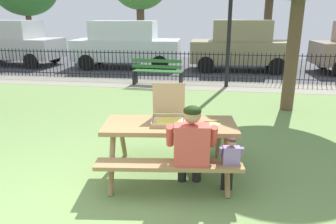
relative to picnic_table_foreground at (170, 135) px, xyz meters
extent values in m
cube|color=#71904F|center=(-1.05, 0.69, -0.61)|extent=(28.00, 12.10, 0.02)
cube|color=gray|center=(-1.05, 6.04, -0.60)|extent=(28.00, 1.40, 0.01)
cube|color=#424247|center=(-1.05, 9.93, -0.60)|extent=(28.00, 6.38, 0.01)
cube|color=#9A784B|center=(0.00, 0.00, 0.14)|extent=(1.88, 0.97, 0.06)
cube|color=#9A784B|center=(0.07, -0.60, -0.16)|extent=(1.82, 0.50, 0.05)
cube|color=#9A784B|center=(-0.07, 0.60, -0.16)|extent=(1.82, 0.50, 0.05)
cylinder|color=#9A784B|center=(-0.68, -0.50, -0.24)|extent=(0.12, 0.44, 0.74)
cylinder|color=#9A784B|center=(-0.78, 0.32, -0.24)|extent=(0.12, 0.44, 0.74)
cylinder|color=#9A784B|center=(0.78, -0.32, -0.24)|extent=(0.12, 0.44, 0.74)
cylinder|color=#9A784B|center=(0.68, 0.50, -0.24)|extent=(0.12, 0.44, 0.74)
cube|color=tan|center=(-0.03, 0.03, 0.18)|extent=(0.51, 0.51, 0.01)
cube|color=silver|center=(-0.03, 0.03, 0.19)|extent=(0.47, 0.47, 0.00)
cube|color=tan|center=(0.00, -0.19, 0.21)|extent=(0.45, 0.07, 0.04)
cube|color=tan|center=(-0.05, 0.25, 0.21)|extent=(0.45, 0.07, 0.04)
cube|color=tan|center=(-0.25, 0.00, 0.21)|extent=(0.07, 0.45, 0.04)
cube|color=tan|center=(0.19, 0.05, 0.21)|extent=(0.07, 0.45, 0.04)
cube|color=tan|center=(-0.06, 0.26, 0.46)|extent=(0.46, 0.11, 0.45)
cylinder|color=tan|center=(-0.03, 0.03, 0.19)|extent=(0.39, 0.39, 0.01)
cylinder|color=#E3CD4B|center=(-0.03, 0.03, 0.20)|extent=(0.36, 0.36, 0.00)
pyramid|color=#F1D467|center=(0.57, 0.07, 0.18)|extent=(0.21, 0.22, 0.01)
cube|color=tan|center=(0.55, 0.16, 0.18)|extent=(0.19, 0.07, 0.02)
cylinder|color=black|center=(0.19, -0.16, -0.38)|extent=(0.12, 0.12, 0.44)
cylinder|color=black|center=(0.22, -0.37, -0.13)|extent=(0.20, 0.44, 0.15)
cylinder|color=black|center=(0.39, -0.13, -0.38)|extent=(0.12, 0.12, 0.44)
cylinder|color=black|center=(0.42, -0.34, -0.13)|extent=(0.20, 0.44, 0.15)
cube|color=#CC4C3F|center=(0.34, -0.56, 0.10)|extent=(0.44, 0.27, 0.52)
cylinder|color=#CC4C3F|center=(0.08, -0.54, 0.21)|extent=(0.11, 0.22, 0.31)
cylinder|color=#CC4C3F|center=(0.59, -0.48, 0.21)|extent=(0.11, 0.22, 0.31)
sphere|color=tan|center=(0.34, -0.54, 0.48)|extent=(0.21, 0.21, 0.21)
ellipsoid|color=black|center=(0.34, -0.55, 0.53)|extent=(0.21, 0.20, 0.12)
cylinder|color=black|center=(0.74, -0.31, -0.38)|extent=(0.06, 0.06, 0.44)
cylinder|color=black|center=(0.76, -0.41, -0.14)|extent=(0.10, 0.21, 0.07)
cylinder|color=black|center=(0.84, -0.30, -0.38)|extent=(0.06, 0.06, 0.44)
cylinder|color=black|center=(0.85, -0.40, -0.14)|extent=(0.10, 0.21, 0.07)
cube|color=#8C72A5|center=(0.82, -0.51, -0.03)|extent=(0.21, 0.13, 0.25)
cylinder|color=#8C72A5|center=(0.69, -0.50, 0.02)|extent=(0.06, 0.10, 0.15)
cylinder|color=#8C72A5|center=(0.94, -0.47, 0.02)|extent=(0.06, 0.10, 0.15)
sphere|color=tan|center=(0.82, -0.50, 0.15)|extent=(0.10, 0.10, 0.10)
ellipsoid|color=#3D2520|center=(0.82, -0.50, 0.18)|extent=(0.10, 0.10, 0.06)
cylinder|color=black|center=(-1.05, 6.74, 0.32)|extent=(18.94, 0.03, 0.03)
cylinder|color=black|center=(-1.05, 6.74, -0.45)|extent=(18.94, 0.03, 0.03)
cylinder|color=black|center=(-7.36, 6.74, -0.10)|extent=(0.02, 0.02, 1.00)
cylinder|color=black|center=(-7.22, 6.74, -0.10)|extent=(0.02, 0.02, 1.00)
cylinder|color=black|center=(-7.08, 6.74, -0.10)|extent=(0.02, 0.02, 1.00)
cylinder|color=black|center=(-6.94, 6.74, -0.10)|extent=(0.02, 0.02, 1.00)
cylinder|color=black|center=(-6.80, 6.74, -0.10)|extent=(0.02, 0.02, 1.00)
cylinder|color=black|center=(-6.66, 6.74, -0.10)|extent=(0.02, 0.02, 1.00)
cylinder|color=black|center=(-6.52, 6.74, -0.10)|extent=(0.02, 0.02, 1.00)
cylinder|color=black|center=(-6.38, 6.74, -0.10)|extent=(0.02, 0.02, 1.00)
cylinder|color=black|center=(-6.24, 6.74, -0.10)|extent=(0.02, 0.02, 1.00)
cylinder|color=black|center=(-6.10, 6.74, -0.10)|extent=(0.02, 0.02, 1.00)
cylinder|color=black|center=(-5.96, 6.74, -0.10)|extent=(0.02, 0.02, 1.00)
cylinder|color=black|center=(-5.82, 6.74, -0.10)|extent=(0.02, 0.02, 1.00)
cylinder|color=black|center=(-5.68, 6.74, -0.10)|extent=(0.02, 0.02, 1.00)
cylinder|color=black|center=(-5.54, 6.74, -0.10)|extent=(0.02, 0.02, 1.00)
cylinder|color=black|center=(-5.40, 6.74, -0.10)|extent=(0.02, 0.02, 1.00)
cylinder|color=black|center=(-5.26, 6.74, -0.10)|extent=(0.02, 0.02, 1.00)
cylinder|color=black|center=(-5.12, 6.74, -0.10)|extent=(0.02, 0.02, 1.00)
cylinder|color=black|center=(-4.98, 6.74, -0.10)|extent=(0.02, 0.02, 1.00)
cylinder|color=black|center=(-4.84, 6.74, -0.10)|extent=(0.02, 0.02, 1.00)
cylinder|color=black|center=(-4.69, 6.74, -0.10)|extent=(0.02, 0.02, 1.00)
cylinder|color=black|center=(-4.55, 6.74, -0.10)|extent=(0.02, 0.02, 1.00)
cylinder|color=black|center=(-4.41, 6.74, -0.10)|extent=(0.02, 0.02, 1.00)
cylinder|color=black|center=(-4.27, 6.74, -0.10)|extent=(0.02, 0.02, 1.00)
cylinder|color=black|center=(-4.13, 6.74, -0.10)|extent=(0.02, 0.02, 1.00)
cylinder|color=black|center=(-3.99, 6.74, -0.10)|extent=(0.02, 0.02, 1.00)
cylinder|color=black|center=(-3.85, 6.74, -0.10)|extent=(0.02, 0.02, 1.00)
cylinder|color=black|center=(-3.71, 6.74, -0.10)|extent=(0.02, 0.02, 1.00)
cylinder|color=black|center=(-3.57, 6.74, -0.10)|extent=(0.02, 0.02, 1.00)
cylinder|color=black|center=(-3.43, 6.74, -0.10)|extent=(0.02, 0.02, 1.00)
cylinder|color=black|center=(-3.29, 6.74, -0.10)|extent=(0.02, 0.02, 1.00)
cylinder|color=black|center=(-3.15, 6.74, -0.10)|extent=(0.02, 0.02, 1.00)
cylinder|color=black|center=(-3.01, 6.74, -0.10)|extent=(0.02, 0.02, 1.00)
cylinder|color=black|center=(-2.87, 6.74, -0.10)|extent=(0.02, 0.02, 1.00)
cylinder|color=black|center=(-2.73, 6.74, -0.10)|extent=(0.02, 0.02, 1.00)
cylinder|color=black|center=(-2.59, 6.74, -0.10)|extent=(0.02, 0.02, 1.00)
cylinder|color=black|center=(-2.45, 6.74, -0.10)|extent=(0.02, 0.02, 1.00)
cylinder|color=black|center=(-2.31, 6.74, -0.10)|extent=(0.02, 0.02, 1.00)
cylinder|color=black|center=(-2.17, 6.74, -0.10)|extent=(0.02, 0.02, 1.00)
cylinder|color=black|center=(-2.03, 6.74, -0.10)|extent=(0.02, 0.02, 1.00)
cylinder|color=black|center=(-1.89, 6.74, -0.10)|extent=(0.02, 0.02, 1.00)
cylinder|color=black|center=(-1.75, 6.74, -0.10)|extent=(0.02, 0.02, 1.00)
cylinder|color=black|center=(-1.61, 6.74, -0.10)|extent=(0.02, 0.02, 1.00)
cylinder|color=black|center=(-1.47, 6.74, -0.10)|extent=(0.02, 0.02, 1.00)
cylinder|color=black|center=(-1.33, 6.74, -0.10)|extent=(0.02, 0.02, 1.00)
cylinder|color=black|center=(-1.19, 6.74, -0.10)|extent=(0.02, 0.02, 1.00)
cylinder|color=black|center=(-1.05, 6.74, -0.10)|extent=(0.02, 0.02, 1.00)
cylinder|color=black|center=(-0.91, 6.74, -0.10)|extent=(0.02, 0.02, 1.00)
cylinder|color=black|center=(-0.77, 6.74, -0.10)|extent=(0.02, 0.02, 1.00)
cylinder|color=black|center=(-0.63, 6.74, -0.10)|extent=(0.02, 0.02, 1.00)
cylinder|color=black|center=(-0.49, 6.74, -0.10)|extent=(0.02, 0.02, 1.00)
cylinder|color=black|center=(-0.35, 6.74, -0.10)|extent=(0.02, 0.02, 1.00)
cylinder|color=black|center=(-0.21, 6.74, -0.10)|extent=(0.02, 0.02, 1.00)
cylinder|color=black|center=(-0.07, 6.74, -0.10)|extent=(0.02, 0.02, 1.00)
cylinder|color=black|center=(0.07, 6.74, -0.10)|extent=(0.02, 0.02, 1.00)
cylinder|color=black|center=(0.21, 6.74, -0.10)|extent=(0.02, 0.02, 1.00)
cylinder|color=black|center=(0.35, 6.74, -0.10)|extent=(0.02, 0.02, 1.00)
cylinder|color=black|center=(0.49, 6.74, -0.10)|extent=(0.02, 0.02, 1.00)
cylinder|color=black|center=(0.64, 6.74, -0.10)|extent=(0.02, 0.02, 1.00)
cylinder|color=black|center=(0.78, 6.74, -0.10)|extent=(0.02, 0.02, 1.00)
cylinder|color=black|center=(0.92, 6.74, -0.10)|extent=(0.02, 0.02, 1.00)
cylinder|color=black|center=(1.06, 6.74, -0.10)|extent=(0.02, 0.02, 1.00)
cylinder|color=black|center=(1.20, 6.74, -0.10)|extent=(0.02, 0.02, 1.00)
cylinder|color=black|center=(1.34, 6.74, -0.10)|extent=(0.02, 0.02, 1.00)
cylinder|color=black|center=(1.48, 6.74, -0.10)|extent=(0.02, 0.02, 1.00)
cylinder|color=black|center=(1.62, 6.74, -0.10)|extent=(0.02, 0.02, 1.00)
cylinder|color=black|center=(1.76, 6.74, -0.10)|extent=(0.02, 0.02, 1.00)
cylinder|color=black|center=(1.90, 6.74, -0.10)|extent=(0.02, 0.02, 1.00)
cylinder|color=black|center=(2.04, 6.74, -0.10)|extent=(0.02, 0.02, 1.00)
cylinder|color=black|center=(2.18, 6.74, -0.10)|extent=(0.02, 0.02, 1.00)
cylinder|color=black|center=(2.32, 6.74, -0.10)|extent=(0.02, 0.02, 1.00)
cylinder|color=black|center=(2.46, 6.74, -0.10)|extent=(0.02, 0.02, 1.00)
cylinder|color=black|center=(2.60, 6.74, -0.10)|extent=(0.02, 0.02, 1.00)
cylinder|color=black|center=(2.74, 6.74, -0.10)|extent=(0.02, 0.02, 1.00)
cylinder|color=black|center=(2.88, 6.74, -0.10)|extent=(0.02, 0.02, 1.00)
cylinder|color=black|center=(3.02, 6.74, -0.10)|extent=(0.02, 0.02, 1.00)
cylinder|color=black|center=(3.16, 6.74, -0.10)|extent=(0.02, 0.02, 1.00)
cylinder|color=black|center=(3.30, 6.74, -0.10)|extent=(0.02, 0.02, 1.00)
cylinder|color=black|center=(3.44, 6.74, -0.10)|extent=(0.02, 0.02, 1.00)
cylinder|color=black|center=(3.58, 6.74, -0.10)|extent=(0.02, 0.02, 1.00)
cylinder|color=black|center=(3.72, 6.74, -0.10)|extent=(0.02, 0.02, 1.00)
cylinder|color=black|center=(3.86, 6.74, -0.10)|extent=(0.02, 0.02, 1.00)
cylinder|color=black|center=(4.00, 6.74, -0.10)|extent=(0.02, 0.02, 1.00)
cylinder|color=black|center=(4.14, 6.74, -0.10)|extent=(0.02, 0.02, 1.00)
cylinder|color=black|center=(4.28, 6.74, -0.10)|extent=(0.02, 0.02, 1.00)
cube|color=#2C672D|center=(-1.25, 6.11, -0.16)|extent=(1.60, 0.20, 0.04)
cube|color=#2C672D|center=(-1.25, 5.97, -0.16)|extent=(1.60, 0.20, 0.04)
cube|color=#2C672D|center=(-1.26, 5.83, -0.16)|extent=(1.60, 0.20, 0.04)
cube|color=#2C672D|center=(-1.27, 5.77, 0.02)|extent=(1.60, 0.16, 0.11)
cube|color=#2C672D|center=(-1.27, 5.77, 0.20)|extent=(1.60, 0.16, 0.11)
cube|color=black|center=(-0.50, 5.87, -0.38)|extent=(0.08, 0.44, 0.44)
cube|color=black|center=(-2.02, 5.96, -0.38)|extent=(0.08, 0.44, 0.44)
cylinder|color=black|center=(0.93, 6.00, 1.51)|extent=(0.12, 0.12, 4.21)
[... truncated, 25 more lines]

